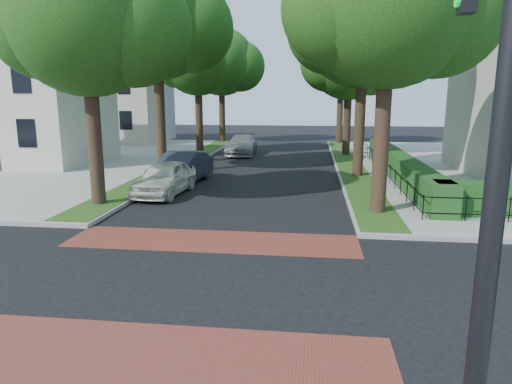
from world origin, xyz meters
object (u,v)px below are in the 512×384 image
(parked_car_rear, at_px, (242,145))
(traffic_signal, at_px, (483,69))
(parked_car_middle, at_px, (181,168))
(parked_car_front, at_px, (165,178))

(parked_car_rear, bearing_deg, traffic_signal, -78.06)
(parked_car_middle, xyz_separation_m, parked_car_rear, (1.30, 11.88, -0.07))
(traffic_signal, height_order, parked_car_rear, traffic_signal)
(parked_car_middle, distance_m, parked_car_rear, 11.95)
(traffic_signal, bearing_deg, parked_car_front, 121.07)
(parked_car_middle, height_order, parked_car_rear, parked_car_middle)
(traffic_signal, xyz_separation_m, parked_car_rear, (-7.19, 28.60, -3.96))
(parked_car_rear, bearing_deg, parked_car_front, -97.28)
(parked_car_front, relative_size, parked_car_rear, 0.88)
(parked_car_front, height_order, parked_car_middle, parked_car_middle)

